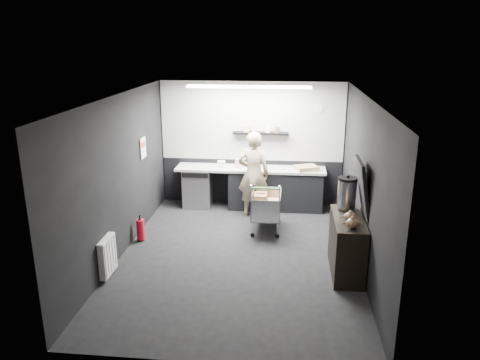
# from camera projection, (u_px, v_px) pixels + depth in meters

# --- Properties ---
(floor) EXTENTS (5.50, 5.50, 0.00)m
(floor) POSITION_uv_depth(u_px,v_px,m) (238.00, 256.00, 7.98)
(floor) COLOR black
(floor) RESTS_ON ground
(ceiling) EXTENTS (5.50, 5.50, 0.00)m
(ceiling) POSITION_uv_depth(u_px,v_px,m) (238.00, 97.00, 7.19)
(ceiling) COLOR silver
(ceiling) RESTS_ON wall_back
(wall_back) EXTENTS (5.50, 0.00, 5.50)m
(wall_back) POSITION_uv_depth(u_px,v_px,m) (252.00, 144.00, 10.20)
(wall_back) COLOR black
(wall_back) RESTS_ON floor
(wall_front) EXTENTS (5.50, 0.00, 5.50)m
(wall_front) POSITION_uv_depth(u_px,v_px,m) (211.00, 257.00, 4.97)
(wall_front) COLOR black
(wall_front) RESTS_ON floor
(wall_left) EXTENTS (0.00, 5.50, 5.50)m
(wall_left) POSITION_uv_depth(u_px,v_px,m) (119.00, 177.00, 7.78)
(wall_left) COLOR black
(wall_left) RESTS_ON floor
(wall_right) EXTENTS (0.00, 5.50, 5.50)m
(wall_right) POSITION_uv_depth(u_px,v_px,m) (364.00, 185.00, 7.39)
(wall_right) COLOR black
(wall_right) RESTS_ON floor
(kitchen_wall_panel) EXTENTS (3.95, 0.02, 1.70)m
(kitchen_wall_panel) POSITION_uv_depth(u_px,v_px,m) (252.00, 121.00, 10.04)
(kitchen_wall_panel) COLOR #B4B4AF
(kitchen_wall_panel) RESTS_ON wall_back
(dado_panel) EXTENTS (3.95, 0.02, 1.00)m
(dado_panel) POSITION_uv_depth(u_px,v_px,m) (251.00, 181.00, 10.43)
(dado_panel) COLOR black
(dado_panel) RESTS_ON wall_back
(floating_shelf) EXTENTS (1.20, 0.22, 0.04)m
(floating_shelf) POSITION_uv_depth(u_px,v_px,m) (261.00, 133.00, 9.98)
(floating_shelf) COLOR black
(floating_shelf) RESTS_ON wall_back
(wall_clock) EXTENTS (0.20, 0.03, 0.20)m
(wall_clock) POSITION_uv_depth(u_px,v_px,m) (318.00, 108.00, 9.80)
(wall_clock) COLOR white
(wall_clock) RESTS_ON wall_back
(poster) EXTENTS (0.02, 0.30, 0.40)m
(poster) POSITION_uv_depth(u_px,v_px,m) (143.00, 148.00, 8.96)
(poster) COLOR white
(poster) RESTS_ON wall_left
(poster_red_band) EXTENTS (0.02, 0.22, 0.10)m
(poster_red_band) POSITION_uv_depth(u_px,v_px,m) (143.00, 144.00, 8.94)
(poster_red_band) COLOR red
(poster_red_band) RESTS_ON poster
(radiator) EXTENTS (0.10, 0.50, 0.60)m
(radiator) POSITION_uv_depth(u_px,v_px,m) (107.00, 256.00, 7.22)
(radiator) COLOR white
(radiator) RESTS_ON wall_left
(ceiling_strip) EXTENTS (2.40, 0.20, 0.04)m
(ceiling_strip) POSITION_uv_depth(u_px,v_px,m) (249.00, 87.00, 8.96)
(ceiling_strip) COLOR white
(ceiling_strip) RESTS_ON ceiling
(prep_counter) EXTENTS (3.20, 0.61, 0.90)m
(prep_counter) POSITION_uv_depth(u_px,v_px,m) (256.00, 188.00, 10.14)
(prep_counter) COLOR black
(prep_counter) RESTS_ON floor
(person) EXTENTS (0.66, 0.44, 1.78)m
(person) POSITION_uv_depth(u_px,v_px,m) (253.00, 174.00, 9.58)
(person) COLOR beige
(person) RESTS_ON floor
(shopping_cart) EXTENTS (0.55, 0.91, 1.01)m
(shopping_cart) POSITION_uv_depth(u_px,v_px,m) (266.00, 206.00, 8.96)
(shopping_cart) COLOR silver
(shopping_cart) RESTS_ON floor
(sideboard) EXTENTS (0.52, 1.22, 1.83)m
(sideboard) POSITION_uv_depth(u_px,v_px,m) (348.00, 237.00, 7.33)
(sideboard) COLOR black
(sideboard) RESTS_ON floor
(fire_extinguisher) EXTENTS (0.14, 0.14, 0.48)m
(fire_extinguisher) POSITION_uv_depth(u_px,v_px,m) (141.00, 229.00, 8.54)
(fire_extinguisher) COLOR red
(fire_extinguisher) RESTS_ON floor
(cardboard_box) EXTENTS (0.54, 0.48, 0.09)m
(cardboard_box) POSITION_uv_depth(u_px,v_px,m) (306.00, 168.00, 9.84)
(cardboard_box) COLOR tan
(cardboard_box) RESTS_ON prep_counter
(pink_tub) EXTENTS (0.18, 0.18, 0.18)m
(pink_tub) POSITION_uv_depth(u_px,v_px,m) (239.00, 163.00, 10.02)
(pink_tub) COLOR beige
(pink_tub) RESTS_ON prep_counter
(white_container) EXTENTS (0.17, 0.13, 0.15)m
(white_container) POSITION_uv_depth(u_px,v_px,m) (221.00, 164.00, 10.01)
(white_container) COLOR white
(white_container) RESTS_ON prep_counter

